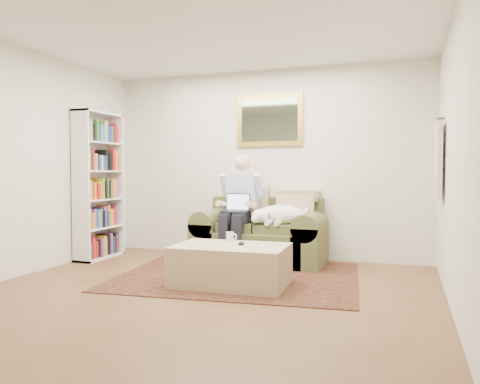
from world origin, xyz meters
The scene contains 12 objects.
room_shell centered at (0.00, 0.35, 1.30)m, with size 4.51×5.00×2.61m.
rug centered at (0.09, 1.16, 0.01)m, with size 2.65×2.12×0.01m, color black.
sofa centered at (0.08, 2.04, 0.29)m, with size 1.68×0.85×1.01m.
seated_man centered at (-0.17, 1.89, 0.70)m, with size 0.55×0.79×1.41m, color #8CA0D8, non-canonical shape.
laptop centered at (-0.17, 1.82, 0.74)m, with size 0.33×0.26×0.24m.
sleeping_dog centered at (0.38, 1.96, 0.64)m, with size 0.69×0.43×0.26m, color white, non-canonical shape.
ottoman centered at (0.17, 0.73, 0.21)m, with size 1.17×0.74×0.42m, color #CCBE88.
coffee_mug centered at (0.05, 1.01, 0.47)m, with size 0.08×0.08×0.10m, color white.
tv_remote centered at (0.25, 0.81, 0.43)m, with size 0.05×0.15×0.02m, color black.
bookshelf centered at (-2.10, 1.60, 1.00)m, with size 0.28×0.80×2.00m, color white, non-canonical shape.
wall_mirror centered at (0.08, 2.47, 1.90)m, with size 0.94×0.04×0.72m.
hanging_shirt centered at (2.19, 1.60, 1.35)m, with size 0.06×0.52×0.90m, color beige, non-canonical shape.
Camera 1 is at (1.87, -3.78, 1.18)m, focal length 35.00 mm.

